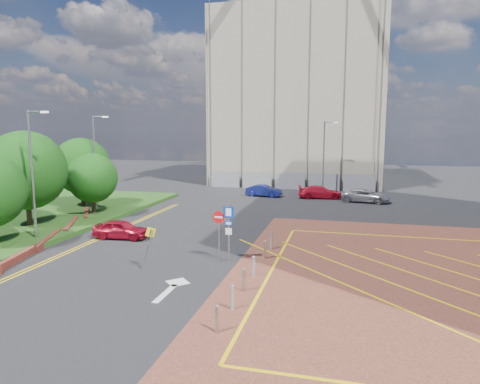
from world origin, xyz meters
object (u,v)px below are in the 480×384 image
at_px(lamp_left_near, 33,169).
at_px(car_blue_back, 264,191).
at_px(sign_cluster, 225,226).
at_px(warning_sign, 149,243).
at_px(tree_d, 81,166).
at_px(lamp_back, 324,154).
at_px(lamp_left_far, 95,158).
at_px(car_red_back, 320,192).
at_px(car_silver_back, 366,196).
at_px(tree_b, 26,170).
at_px(tree_c, 92,178).
at_px(car_red_left, 121,229).

bearing_deg(lamp_left_near, car_blue_back, 64.52).
height_order(sign_cluster, warning_sign, sign_cluster).
relative_size(sign_cluster, car_blue_back, 0.85).
distance_m(tree_d, car_blue_back, 18.46).
height_order(lamp_back, car_blue_back, lamp_back).
bearing_deg(warning_sign, lamp_left_near, 160.40).
height_order(lamp_left_far, car_red_back, lamp_left_far).
bearing_deg(sign_cluster, warning_sign, -145.35).
relative_size(tree_d, car_silver_back, 1.32).
xyz_separation_m(lamp_back, sign_cluster, (-3.78, -27.02, -2.41)).
xyz_separation_m(tree_b, car_silver_back, (23.95, 17.75, -3.59)).
distance_m(lamp_left_far, warning_sign, 17.81).
bearing_deg(tree_d, warning_sign, -46.84).
bearing_deg(lamp_left_near, car_red_back, 53.47).
height_order(tree_c, car_red_back, tree_c).
height_order(lamp_back, sign_cluster, lamp_back).
relative_size(tree_c, car_red_back, 1.08).
bearing_deg(lamp_left_far, tree_b, -98.77).
bearing_deg(tree_d, sign_cluster, -35.58).
bearing_deg(sign_cluster, car_red_left, 158.59).
xyz_separation_m(tree_b, car_blue_back, (13.53, 18.92, -3.61)).
relative_size(tree_c, lamp_left_far, 0.61).
bearing_deg(car_red_back, lamp_left_near, 135.07).
bearing_deg(sign_cluster, tree_d, 144.42).
height_order(lamp_left_near, car_silver_back, lamp_left_near).
height_order(lamp_left_near, lamp_left_far, same).
bearing_deg(car_red_left, tree_b, 79.53).
xyz_separation_m(car_red_left, car_red_back, (11.66, 19.95, 0.04)).
relative_size(sign_cluster, car_silver_back, 0.69).
distance_m(warning_sign, car_red_left, 7.23).
bearing_deg(warning_sign, tree_c, 132.65).
bearing_deg(sign_cluster, lamp_back, 82.03).
bearing_deg(tree_d, lamp_back, 36.09).
distance_m(tree_d, car_silver_back, 26.98).
xyz_separation_m(tree_b, sign_cluster, (15.80, -4.02, -2.28)).
relative_size(tree_c, lamp_left_near, 0.61).
distance_m(tree_b, lamp_left_far, 7.10).
height_order(car_red_back, car_silver_back, car_red_back).
height_order(lamp_left_near, car_red_left, lamp_left_near).
xyz_separation_m(sign_cluster, car_silver_back, (8.15, 21.76, -1.31)).
bearing_deg(lamp_left_near, car_red_left, 24.41).
bearing_deg(lamp_left_near, car_silver_back, 44.83).
height_order(tree_b, tree_c, tree_b).
distance_m(tree_d, car_red_left, 12.89).
height_order(lamp_left_near, lamp_back, lamp_left_near).
xyz_separation_m(warning_sign, car_red_back, (7.00, 25.42, -0.77)).
distance_m(lamp_left_near, sign_cluster, 13.04).
relative_size(tree_d, car_red_back, 1.34).
relative_size(tree_b, sign_cluster, 2.11).
relative_size(lamp_left_far, car_silver_back, 1.73).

